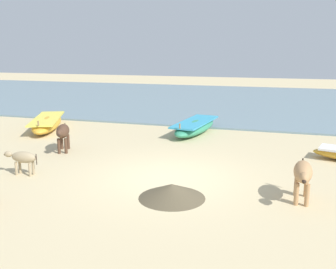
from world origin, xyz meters
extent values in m
plane|color=#CCB789|center=(0.00, 0.00, 0.00)|extent=(80.00, 80.00, 0.00)
cube|color=slate|center=(0.00, 17.01, 0.04)|extent=(60.00, 20.00, 0.08)
ellipsoid|color=gold|center=(-7.18, 4.83, 0.27)|extent=(2.70, 4.22, 0.53)
cube|color=#EAD84C|center=(-7.18, 4.83, 0.49)|extent=(2.48, 3.76, 0.07)
cube|color=olive|center=(-7.05, 4.55, 0.41)|extent=(0.89, 0.49, 0.04)
cylinder|color=olive|center=(-6.40, 3.09, 0.63)|extent=(0.06, 0.06, 0.20)
ellipsoid|color=#338C66|center=(-0.58, 5.95, 0.27)|extent=(1.56, 3.92, 0.53)
cube|color=#3399BF|center=(-0.58, 5.95, 0.49)|extent=(1.49, 3.46, 0.07)
cube|color=olive|center=(-0.61, 5.66, 0.41)|extent=(0.94, 0.24, 0.04)
cylinder|color=olive|center=(-0.80, 4.21, 0.63)|extent=(0.06, 0.06, 0.20)
ellipsoid|color=tan|center=(3.51, -0.65, 0.73)|extent=(0.45, 1.07, 0.46)
ellipsoid|color=tan|center=(3.49, -1.36, 0.81)|extent=(0.22, 0.35, 0.25)
sphere|color=#2D2119|center=(3.49, -1.51, 0.78)|extent=(0.10, 0.10, 0.10)
cylinder|color=tan|center=(3.62, -0.96, 0.27)|extent=(0.11, 0.11, 0.53)
cylinder|color=tan|center=(3.38, -0.96, 0.27)|extent=(0.11, 0.11, 0.53)
cylinder|color=tan|center=(3.63, -0.34, 0.27)|extent=(0.11, 0.11, 0.53)
cylinder|color=tan|center=(3.40, -0.34, 0.27)|extent=(0.11, 0.11, 0.53)
cylinder|color=#2D2119|center=(3.52, -0.09, 0.68)|extent=(0.03, 0.03, 0.44)
ellipsoid|color=tan|center=(-4.06, -0.91, 0.53)|extent=(0.78, 0.33, 0.34)
ellipsoid|color=tan|center=(-4.57, -0.93, 0.58)|extent=(0.26, 0.16, 0.18)
sphere|color=#2D2119|center=(-4.68, -0.94, 0.56)|extent=(0.07, 0.07, 0.07)
cylinder|color=tan|center=(-4.28, -1.01, 0.19)|extent=(0.08, 0.08, 0.38)
cylinder|color=tan|center=(-4.28, -0.84, 0.19)|extent=(0.08, 0.08, 0.38)
cylinder|color=tan|center=(-3.83, -0.99, 0.19)|extent=(0.08, 0.08, 0.38)
cylinder|color=tan|center=(-3.83, -0.82, 0.19)|extent=(0.08, 0.08, 0.38)
cylinder|color=#2D2119|center=(-3.65, -0.90, 0.49)|extent=(0.03, 0.03, 0.31)
ellipsoid|color=#4C3323|center=(-4.39, 1.70, 0.73)|extent=(0.82, 1.15, 0.47)
ellipsoid|color=#4C3323|center=(-4.11, 1.05, 0.81)|extent=(0.34, 0.41, 0.25)
sphere|color=#2D2119|center=(-4.05, 0.91, 0.78)|extent=(0.13, 0.13, 0.10)
cylinder|color=#4C3323|center=(-4.16, 1.46, 0.27)|extent=(0.11, 0.11, 0.53)
cylinder|color=#4C3323|center=(-4.38, 1.37, 0.27)|extent=(0.11, 0.11, 0.53)
cylinder|color=#4C3323|center=(-4.41, 2.03, 0.27)|extent=(0.11, 0.11, 0.53)
cylinder|color=#4C3323|center=(-4.63, 1.94, 0.27)|extent=(0.11, 0.11, 0.53)
cylinder|color=#2D2119|center=(-4.62, 2.21, 0.68)|extent=(0.03, 0.03, 0.44)
cone|color=brown|center=(0.50, -1.37, 0.18)|extent=(2.15, 2.15, 0.36)
camera|label=1|loc=(2.90, -9.71, 3.54)|focal=40.48mm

